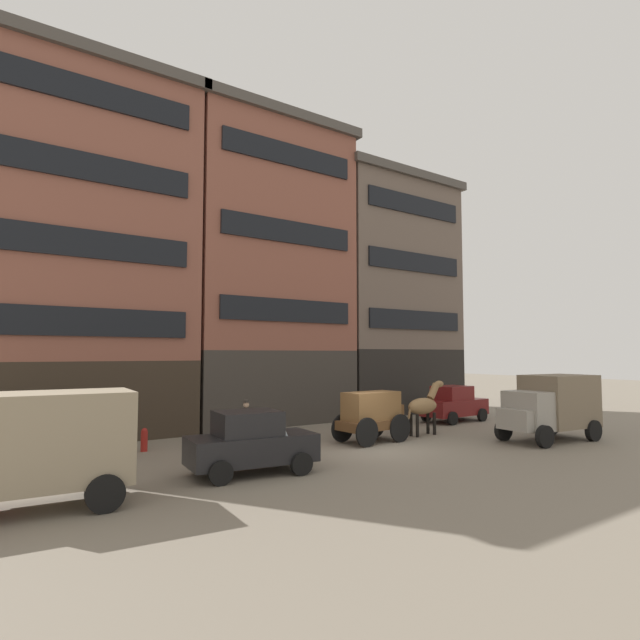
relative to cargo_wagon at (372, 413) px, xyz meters
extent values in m
plane|color=slate|center=(-0.93, -1.37, -1.15)|extent=(120.00, 120.00, 0.00)
cube|color=#33281E|center=(-9.61, 8.08, 0.46)|extent=(9.19, 5.19, 3.21)
cube|color=brown|center=(-9.61, 8.08, 8.10)|extent=(9.19, 5.19, 12.07)
cube|color=#47423D|center=(-9.61, 8.08, 14.38)|extent=(9.69, 5.69, 0.50)
cube|color=black|center=(-9.61, 5.42, 3.57)|extent=(7.72, 0.12, 1.10)
cube|color=black|center=(-9.61, 5.42, 6.59)|extent=(7.72, 0.12, 1.10)
cube|color=black|center=(-9.61, 5.42, 9.61)|extent=(7.72, 0.12, 1.10)
cube|color=black|center=(-9.61, 5.42, 12.62)|extent=(7.72, 0.12, 1.10)
cube|color=#38332D|center=(-0.58, 8.08, 0.68)|extent=(8.56, 5.19, 3.65)
cube|color=brown|center=(-0.58, 8.08, 8.31)|extent=(8.56, 5.19, 11.61)
cube|color=#47423D|center=(-0.58, 8.08, 14.36)|extent=(9.06, 5.69, 0.50)
cube|color=black|center=(-0.58, 5.42, 4.44)|extent=(7.19, 0.12, 1.10)
cube|color=black|center=(-0.58, 5.42, 8.31)|extent=(7.19, 0.12, 1.10)
cube|color=black|center=(-0.58, 5.42, 12.18)|extent=(7.19, 0.12, 1.10)
cube|color=black|center=(8.10, 8.08, 0.73)|extent=(8.50, 5.19, 3.75)
cube|color=#66564C|center=(8.10, 8.08, 7.70)|extent=(8.50, 5.19, 10.21)
cube|color=#47423D|center=(8.10, 8.08, 13.06)|extent=(9.00, 5.69, 0.50)
cube|color=black|center=(8.10, 5.42, 4.30)|extent=(7.14, 0.12, 1.10)
cube|color=black|center=(8.10, 5.42, 7.70)|extent=(7.14, 0.12, 1.10)
cube|color=black|center=(8.10, 5.42, 11.11)|extent=(7.14, 0.12, 1.10)
cube|color=brown|center=(-0.05, 0.00, -0.45)|extent=(2.76, 1.44, 0.36)
cube|color=brown|center=(-0.05, 0.00, 0.28)|extent=(2.35, 1.22, 1.10)
cube|color=brown|center=(1.09, 0.06, 0.03)|extent=(0.45, 1.06, 0.50)
cylinder|color=black|center=(0.81, 0.75, -0.60)|extent=(1.10, 0.14, 1.10)
cylinder|color=black|center=(0.89, -0.66, -0.60)|extent=(1.10, 0.14, 1.10)
cylinder|color=black|center=(-0.99, 0.66, -0.60)|extent=(1.10, 0.14, 1.10)
cylinder|color=black|center=(-0.91, -0.76, -0.60)|extent=(1.10, 0.14, 1.10)
ellipsoid|color=#937047|center=(2.85, 0.00, 0.10)|extent=(1.73, 0.69, 0.70)
cylinder|color=#937047|center=(3.57, 0.04, 0.70)|extent=(0.68, 0.35, 0.76)
ellipsoid|color=#937047|center=(3.97, 0.06, 1.00)|extent=(0.57, 0.27, 0.30)
cylinder|color=#937047|center=(2.04, -0.05, -0.05)|extent=(0.27, 0.11, 0.65)
cylinder|color=black|center=(3.39, 0.21, -0.67)|extent=(0.14, 0.14, 0.95)
cylinder|color=black|center=(3.41, -0.15, -0.67)|extent=(0.14, 0.14, 0.95)
cylinder|color=black|center=(2.29, 0.15, -0.67)|extent=(0.14, 0.14, 0.95)
cylinder|color=black|center=(2.31, -0.21, -0.67)|extent=(0.14, 0.14, 0.95)
cube|color=gray|center=(-11.42, -2.47, 0.42)|extent=(2.94, 2.12, 2.10)
cylinder|color=black|center=(-10.75, -3.48, -0.73)|extent=(0.85, 0.29, 0.84)
cylinder|color=black|center=(-10.60, -1.58, -0.73)|extent=(0.85, 0.29, 0.84)
cube|color=gray|center=(4.92, -3.77, 0.12)|extent=(1.55, 1.82, 1.50)
cube|color=gray|center=(4.23, -3.71, -0.18)|extent=(1.03, 1.52, 0.80)
cube|color=#756651|center=(6.72, -3.94, 0.42)|extent=(2.96, 2.15, 2.10)
cube|color=silver|center=(4.48, -3.73, 0.37)|extent=(0.32, 1.37, 0.64)
cylinder|color=black|center=(4.39, -4.68, -0.73)|extent=(0.86, 0.30, 0.84)
cylinder|color=black|center=(4.56, -2.79, -0.73)|extent=(0.86, 0.30, 0.84)
cylinder|color=black|center=(7.38, -4.96, -0.73)|extent=(0.86, 0.30, 0.84)
cylinder|color=black|center=(7.55, -3.06, -0.73)|extent=(0.86, 0.30, 0.84)
cube|color=black|center=(-6.42, -2.08, -0.42)|extent=(3.86, 2.01, 0.80)
cube|color=black|center=(-6.57, -2.06, 0.33)|extent=(1.95, 1.64, 0.70)
cube|color=silver|center=(-5.72, -2.16, 0.20)|extent=(0.48, 1.34, 0.56)
cylinder|color=black|center=(-5.13, -1.39, -0.82)|extent=(0.68, 0.25, 0.66)
cylinder|color=black|center=(-5.32, -3.05, -0.82)|extent=(0.68, 0.25, 0.66)
cylinder|color=black|center=(-7.51, -1.11, -0.82)|extent=(0.68, 0.25, 0.66)
cylinder|color=black|center=(-7.71, -2.78, -0.82)|extent=(0.68, 0.25, 0.66)
cube|color=#2D3823|center=(-11.96, 2.65, -0.42)|extent=(3.81, 1.87, 0.80)
cube|color=#2D3823|center=(-11.82, 2.64, 0.33)|extent=(1.90, 1.57, 0.70)
cylinder|color=black|center=(-10.83, 1.72, -0.82)|extent=(0.67, 0.23, 0.66)
cylinder|color=black|center=(-10.71, 3.40, -0.82)|extent=(0.67, 0.23, 0.66)
cube|color=maroon|center=(7.50, 2.23, -0.42)|extent=(3.76, 1.74, 0.80)
cube|color=maroon|center=(7.35, 2.22, 0.33)|extent=(1.85, 1.51, 0.70)
cube|color=silver|center=(8.20, 2.26, 0.20)|extent=(0.38, 1.32, 0.56)
cylinder|color=black|center=(8.67, 3.11, -0.82)|extent=(0.67, 0.20, 0.66)
cylinder|color=black|center=(8.73, 1.43, -0.82)|extent=(0.67, 0.20, 0.66)
cylinder|color=black|center=(6.27, 3.02, -0.82)|extent=(0.67, 0.20, 0.66)
cylinder|color=black|center=(6.34, 1.35, -0.82)|extent=(0.67, 0.20, 0.66)
cylinder|color=#38332D|center=(-4.82, 1.67, -0.72)|extent=(0.16, 0.16, 0.85)
cylinder|color=#38332D|center=(-4.62, 1.67, -0.72)|extent=(0.16, 0.16, 0.85)
cylinder|color=#38332D|center=(-4.72, 1.67, 0.01)|extent=(0.36, 0.36, 0.62)
sphere|color=tan|center=(-4.72, 1.67, 0.45)|extent=(0.22, 0.22, 0.22)
cylinder|color=#38332D|center=(-4.72, 1.67, 0.55)|extent=(0.28, 0.28, 0.02)
cylinder|color=#38332D|center=(-4.72, 1.67, 0.60)|extent=(0.18, 0.18, 0.09)
cylinder|color=maroon|center=(-8.00, 3.22, -0.80)|extent=(0.24, 0.24, 0.70)
sphere|color=maroon|center=(-8.00, 3.22, -0.43)|extent=(0.22, 0.22, 0.22)
camera|label=1|loc=(-13.43, -15.58, 2.36)|focal=28.60mm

